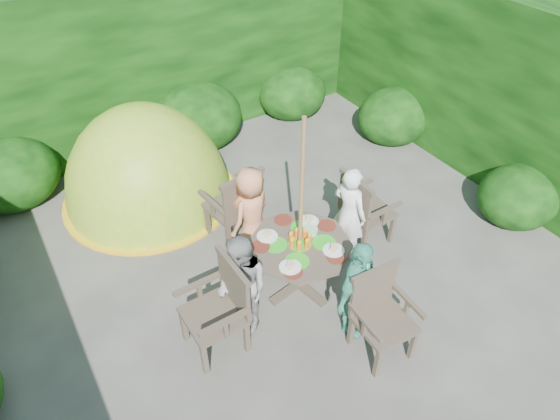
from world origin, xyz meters
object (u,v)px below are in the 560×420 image
garden_chair_right (363,209)px  child_back (252,212)px  child_left (242,286)px  child_front (356,290)px  dome_tent (152,197)px  garden_chair_back (236,205)px  patio_table (300,250)px  child_right (349,214)px  parasol_pole (301,213)px  garden_chair_front (380,313)px  garden_chair_left (220,307)px

garden_chair_right → child_back: (-1.22, 0.57, 0.08)m
child_left → child_front: size_ratio=1.00×
child_left → dome_tent: bearing=176.4°
garden_chair_back → child_front: size_ratio=0.85×
dome_tent → child_left: bearing=-83.7°
garden_chair_right → child_front: bearing=136.6°
patio_table → child_right: child_right is taller
child_right → parasol_pole: bearing=88.2°
garden_chair_right → garden_chair_front: 1.55m
child_left → dome_tent: (-0.06, 2.61, -0.60)m
dome_tent → garden_chair_right: bearing=-44.4°
garden_chair_back → garden_chair_front: 2.19m
child_right → dome_tent: 2.90m
garden_chair_right → child_right: (-0.29, -0.07, 0.10)m
patio_table → child_back: (-0.15, 0.78, 0.05)m
garden_chair_right → garden_chair_front: bearing=146.0°
parasol_pole → dome_tent: parasol_pole is taller
garden_chair_back → child_front: bearing=93.5°
garden_chair_back → child_left: bearing=57.2°
patio_table → dome_tent: (-0.85, 2.46, -0.56)m
child_right → dome_tent: bearing=22.7°
garden_chair_left → dome_tent: dome_tent is taller
patio_table → child_front: 0.80m
patio_table → garden_chair_right: 1.09m
child_front → child_right: bearing=31.3°
child_left → child_front: 1.13m
garden_chair_front → garden_chair_back: bearing=104.4°
garden_chair_back → dome_tent: bearing=-72.7°
garden_chair_front → child_left: bearing=140.4°
child_left → parasol_pole: bearing=95.8°
garden_chair_back → child_left: (-0.58, -1.22, 0.06)m
garden_chair_right → child_left: 1.90m
garden_chair_back → child_back: 0.30m
parasol_pole → child_front: size_ratio=1.83×
parasol_pole → garden_chair_back: bearing=100.9°
dome_tent → parasol_pole: bearing=-66.0°
child_front → garden_chair_right: bearing=23.0°
child_right → child_back: child_right is taller
garden_chair_back → child_front: (0.35, -1.86, 0.06)m
dome_tent → patio_table: bearing=-65.9°
garden_chair_front → dome_tent: 3.73m
child_right → child_left: 1.60m
garden_chair_left → garden_chair_back: bearing=145.2°
garden_chair_front → child_right: size_ratio=0.75×
garden_chair_left → garden_chair_front: size_ratio=1.08×
parasol_pole → child_front: parasol_pole is taller
parasol_pole → garden_chair_back: (-0.21, 1.07, -0.55)m
garden_chair_left → garden_chair_right: bearing=100.5°
parasol_pole → child_back: size_ratio=1.82×
garden_chair_right → child_right: size_ratio=0.78×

